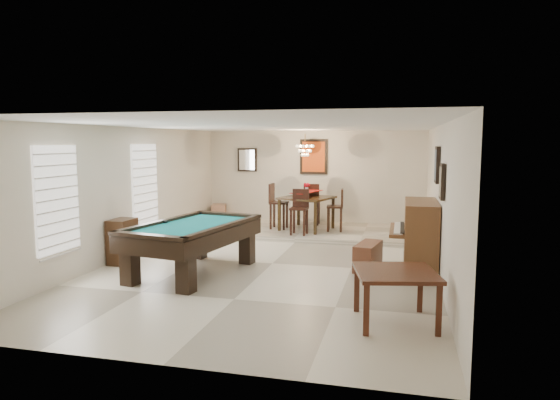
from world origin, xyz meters
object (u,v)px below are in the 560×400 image
at_px(piano_bench, 368,256).
at_px(dining_chair_south, 299,212).
at_px(dining_chair_north, 312,204).
at_px(corner_bench, 219,212).
at_px(dining_table, 307,211).
at_px(flower_vase, 307,187).
at_px(square_table, 395,297).
at_px(dining_chair_west, 279,206).
at_px(apothecary_chest, 122,241).
at_px(chandelier, 305,146).
at_px(pool_table, 193,249).
at_px(dining_chair_east, 335,210).
at_px(upright_piano, 412,236).

height_order(piano_bench, dining_chair_south, dining_chair_south).
relative_size(dining_chair_north, corner_bench, 2.33).
bearing_deg(dining_table, flower_vase, 0.00).
relative_size(square_table, dining_chair_west, 0.86).
distance_m(apothecary_chest, dining_chair_west, 4.34).
distance_m(flower_vase, chandelier, 1.02).
distance_m(square_table, dining_chair_south, 5.58).
height_order(flower_vase, dining_chair_south, flower_vase).
bearing_deg(flower_vase, apothecary_chest, -126.96).
distance_m(dining_table, dining_chair_west, 0.71).
bearing_deg(dining_chair_west, square_table, -152.12).
distance_m(pool_table, flower_vase, 4.39).
bearing_deg(pool_table, corner_bench, 115.71).
relative_size(apothecary_chest, flower_vase, 3.56).
bearing_deg(square_table, apothecary_chest, 158.50).
bearing_deg(dining_chair_east, apothecary_chest, -48.93).
xyz_separation_m(apothecary_chest, flower_vase, (2.85, 3.78, 0.76)).
height_order(pool_table, flower_vase, flower_vase).
bearing_deg(flower_vase, dining_chair_east, -1.89).
xyz_separation_m(dining_chair_south, corner_bench, (-2.69, 1.77, -0.32)).
height_order(dining_chair_north, chandelier, chandelier).
distance_m(dining_chair_west, corner_bench, 2.32).
relative_size(dining_table, flower_vase, 4.78).
distance_m(piano_bench, dining_chair_west, 3.98).
bearing_deg(corner_bench, dining_chair_south, -33.37).
height_order(dining_table, chandelier, chandelier).
xyz_separation_m(apothecary_chest, corner_bench, (0.11, 4.85, -0.09)).
distance_m(apothecary_chest, dining_table, 4.74).
distance_m(dining_chair_north, dining_chair_west, 1.08).
relative_size(upright_piano, flower_vase, 6.35).
bearing_deg(dining_chair_south, flower_vase, 87.59).
bearing_deg(dining_chair_north, corner_bench, -8.62).
bearing_deg(chandelier, dining_table, -50.40).
xyz_separation_m(dining_table, chandelier, (-0.07, 0.08, 1.61)).
bearing_deg(dining_chair_north, apothecary_chest, 55.08).
relative_size(pool_table, piano_bench, 2.99).
relative_size(dining_chair_south, dining_chair_west, 0.94).
relative_size(corner_bench, chandelier, 0.78).
xyz_separation_m(dining_table, dining_chair_east, (0.71, -0.02, 0.05)).
xyz_separation_m(piano_bench, corner_bench, (-4.46, 4.19, 0.09)).
height_order(dining_chair_south, chandelier, chandelier).
bearing_deg(dining_chair_south, piano_bench, -52.47).
height_order(upright_piano, dining_chair_west, upright_piano).
bearing_deg(dining_table, piano_bench, -61.05).
distance_m(upright_piano, dining_chair_east, 3.54).
bearing_deg(corner_bench, apothecary_chest, -91.31).
bearing_deg(dining_table, dining_chair_south, -93.66).
height_order(apothecary_chest, dining_chair_west, dining_chair_west).
bearing_deg(flower_vase, piano_bench, -61.05).
xyz_separation_m(piano_bench, dining_chair_west, (-2.44, 3.11, 0.45)).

